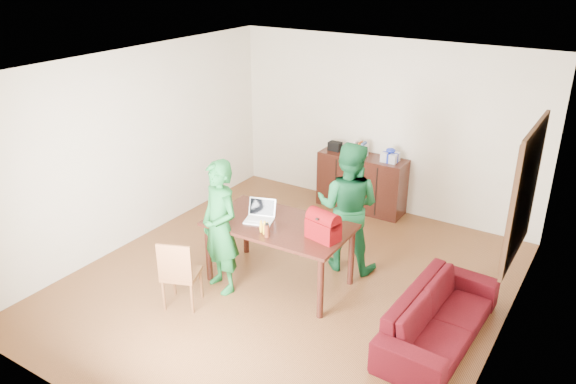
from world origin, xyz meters
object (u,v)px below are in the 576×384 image
Objects in this scene: chair at (182,286)px; sofa at (440,317)px; person_far at (348,207)px; table at (279,231)px; laptop at (259,218)px; red_bag at (323,228)px; person_near at (220,227)px; bottle at (267,230)px.

chair is 2.93m from sofa.
person_far is 1.84m from sofa.
laptop reaches higher than table.
chair is at bearing -132.04° from red_bag.
sofa is at bearing -2.01° from chair.
sofa is (2.58, 0.46, -0.56)m from person_near.
laptop is at bearing 93.64° from sofa.
person_near is 4.21× the size of laptop.
bottle is 0.65m from red_bag.
person_near is 9.55× the size of bottle.
sofa is (1.99, 0.33, -0.63)m from bottle.
person_far is 0.86m from red_bag.
laptop is at bearing -166.72° from red_bag.
table is 10.10× the size of bottle.
sofa is (2.75, 1.00, 0.02)m from chair.
person_near is 4.42× the size of red_bag.
laptop is at bearing 137.84° from bottle.
laptop is at bearing -163.29° from table.
red_bag is (1.16, 0.43, 0.12)m from person_near.
chair is 2.32× the size of red_bag.
chair is at bearing 112.38° from sofa.
person_near is at bearing 50.26° from chair.
laptop is (0.28, 0.41, 0.03)m from person_near.
chair is 5.01× the size of bottle.
laptop is 0.42m from bottle.
bottle is at bearing -60.58° from laptop.
bottle is (0.58, 0.13, 0.07)m from person_near.
person_near reaches higher than chair.
laptop is (0.45, 0.95, 0.60)m from chair.
chair is 0.51× the size of person_far.
red_bag reaches higher than chair.
person_far is (0.53, 0.79, 0.15)m from table.
person_near is 1.65m from person_far.
bottle is at bearing 58.06° from person_far.
laptop is at bearing 75.57° from person_near.
bottle reaches higher than table.
laptop is 2.26× the size of bottle.
person_far reaches higher than table.
person_near is 0.49m from laptop.
sofa is at bearing 141.63° from person_far.
person_near is at bearing 40.67° from person_far.
laptop reaches higher than sofa.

